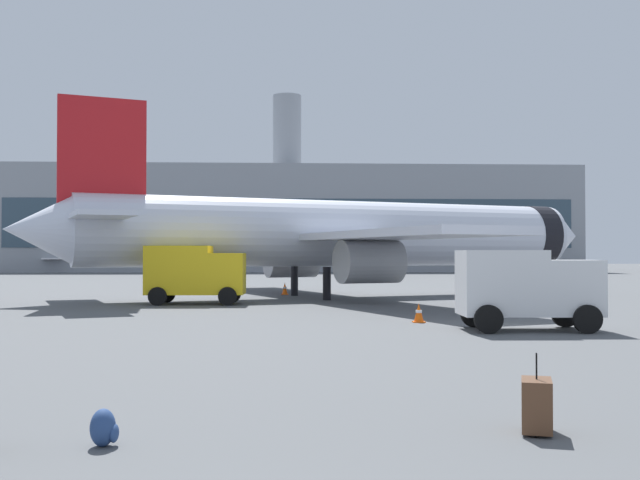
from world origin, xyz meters
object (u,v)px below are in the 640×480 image
(cargo_van, at_px, (526,286))
(rolling_suitcase, at_px, (537,405))
(airplane_at_gate, at_px, (338,234))
(safety_cone_mid, at_px, (285,289))
(airplane_taxiing, at_px, (62,257))
(traveller_backpack, at_px, (104,428))
(safety_cone_far, at_px, (419,313))
(service_truck, at_px, (195,272))

(cargo_van, relative_size, rolling_suitcase, 4.07)
(airplane_at_gate, relative_size, safety_cone_mid, 45.93)
(safety_cone_mid, height_order, rolling_suitcase, rolling_suitcase)
(airplane_at_gate, bearing_deg, airplane_taxiing, 117.25)
(safety_cone_mid, xyz_separation_m, traveller_backpack, (-2.32, -36.66, -0.14))
(cargo_van, distance_m, safety_cone_far, 4.37)
(airplane_at_gate, distance_m, safety_cone_mid, 5.30)
(traveller_backpack, bearing_deg, safety_cone_far, 67.59)
(safety_cone_far, distance_m, rolling_suitcase, 16.98)
(cargo_van, bearing_deg, traveller_backpack, -125.23)
(service_truck, distance_m, rolling_suitcase, 28.69)
(airplane_taxiing, relative_size, rolling_suitcase, 18.48)
(airplane_taxiing, relative_size, cargo_van, 4.54)
(airplane_taxiing, bearing_deg, safety_cone_mid, -63.86)
(service_truck, bearing_deg, airplane_taxiing, 110.58)
(rolling_suitcase, bearing_deg, cargo_van, 72.55)
(safety_cone_mid, distance_m, rolling_suitcase, 36.40)
(safety_cone_far, distance_m, traveller_backpack, 18.77)
(airplane_at_gate, height_order, safety_cone_mid, airplane_at_gate)
(traveller_backpack, bearing_deg, cargo_van, 54.77)
(airplane_at_gate, relative_size, service_truck, 7.11)
(service_truck, xyz_separation_m, safety_cone_far, (9.32, -10.62, -1.27))
(safety_cone_far, bearing_deg, service_truck, 131.27)
(safety_cone_mid, bearing_deg, cargo_van, -70.73)
(service_truck, distance_m, safety_cone_far, 14.19)
(service_truck, xyz_separation_m, traveller_backpack, (2.17, -27.98, -1.37))
(safety_cone_mid, bearing_deg, service_truck, -117.31)
(airplane_at_gate, relative_size, traveller_backpack, 71.97)
(airplane_at_gate, bearing_deg, safety_cone_far, -83.91)
(safety_cone_mid, relative_size, traveller_backpack, 1.57)
(airplane_at_gate, xyz_separation_m, airplane_taxiing, (-36.06, 70.00, -1.57))
(service_truck, bearing_deg, rolling_suitcase, -73.97)
(cargo_van, bearing_deg, service_truck, 132.03)
(airplane_taxiing, height_order, rolling_suitcase, airplane_taxiing)
(airplane_at_gate, bearing_deg, traveller_backpack, -99.05)
(airplane_taxiing, xyz_separation_m, rolling_suitcase, (36.42, -103.44, -1.69))
(service_truck, height_order, rolling_suitcase, service_truck)
(service_truck, relative_size, rolling_suitcase, 4.42)
(airplane_taxiing, bearing_deg, service_truck, -69.42)
(service_truck, distance_m, traveller_backpack, 28.09)
(safety_cone_mid, distance_m, safety_cone_far, 19.91)
(safety_cone_far, xyz_separation_m, traveller_backpack, (-7.16, -17.35, -0.11))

